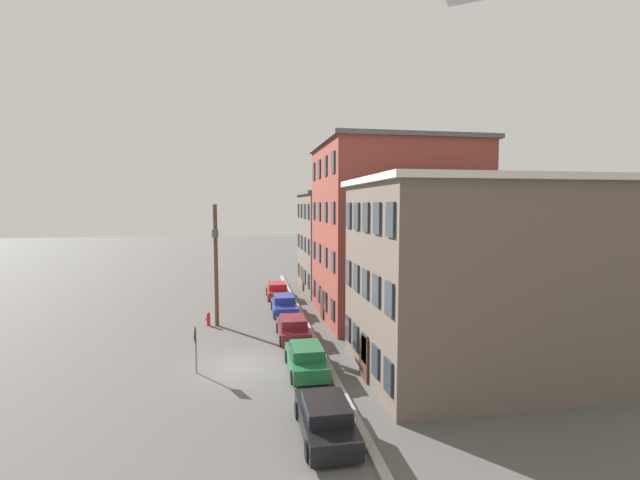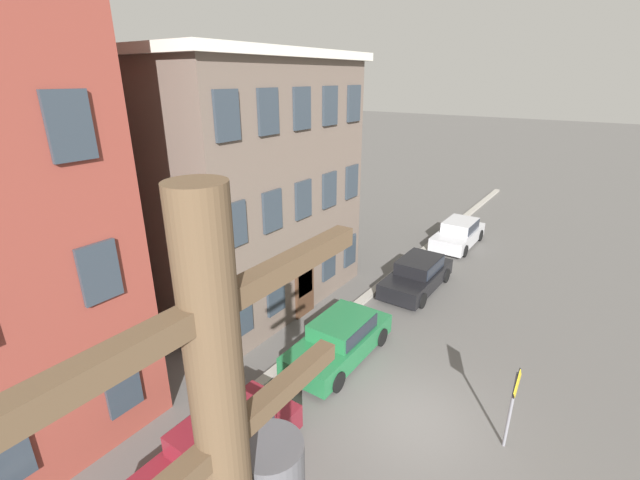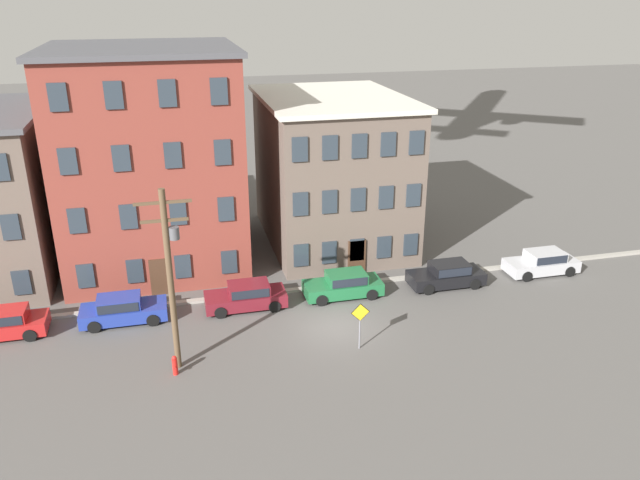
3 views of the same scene
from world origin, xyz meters
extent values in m
plane|color=#565451|center=(0.00, 0.00, 0.00)|extent=(200.00, 200.00, 0.00)
cube|color=#9E998E|center=(0.00, 4.50, 0.08)|extent=(56.00, 0.36, 0.16)
cube|color=#2D3842|center=(-15.97, 5.94, 1.60)|extent=(0.90, 0.10, 1.40)
cube|color=#2D3842|center=(-15.97, 5.94, 4.79)|extent=(0.90, 0.10, 1.40)
cube|color=brown|center=(-8.77, 11.42, 6.47)|extent=(10.49, 10.84, 12.94)
cube|color=#4C4C51|center=(-8.77, 11.42, 13.09)|extent=(10.99, 11.34, 0.30)
cube|color=#2D3842|center=(-12.70, 5.94, 1.62)|extent=(0.90, 0.10, 1.40)
cube|color=#2D3842|center=(-12.70, 5.94, 4.85)|extent=(0.90, 0.10, 1.40)
cube|color=#2D3842|center=(-12.70, 5.94, 8.09)|extent=(0.90, 0.10, 1.40)
cube|color=#2D3842|center=(-12.70, 5.94, 11.32)|extent=(0.90, 0.10, 1.40)
cube|color=#2D3842|center=(-10.08, 5.94, 1.62)|extent=(0.90, 0.10, 1.40)
cube|color=#2D3842|center=(-10.08, 5.94, 4.85)|extent=(0.90, 0.10, 1.40)
cube|color=#2D3842|center=(-10.08, 5.94, 8.09)|extent=(0.90, 0.10, 1.40)
cube|color=#2D3842|center=(-10.08, 5.94, 11.32)|extent=(0.90, 0.10, 1.40)
cube|color=#2D3842|center=(-7.46, 5.94, 1.62)|extent=(0.90, 0.10, 1.40)
cube|color=#2D3842|center=(-7.46, 5.94, 4.85)|extent=(0.90, 0.10, 1.40)
cube|color=#2D3842|center=(-7.46, 5.94, 8.09)|extent=(0.90, 0.10, 1.40)
cube|color=#2D3842|center=(-7.46, 5.94, 11.32)|extent=(0.90, 0.10, 1.40)
cube|color=#2D3842|center=(-4.83, 5.94, 1.62)|extent=(0.90, 0.10, 1.40)
cube|color=#2D3842|center=(-4.83, 5.94, 4.85)|extent=(0.90, 0.10, 1.40)
cube|color=#2D3842|center=(-4.83, 5.94, 8.09)|extent=(0.90, 0.10, 1.40)
cube|color=#2D3842|center=(-4.83, 5.94, 11.32)|extent=(0.90, 0.10, 1.40)
cube|color=#472D1E|center=(-8.77, 5.94, 1.10)|extent=(1.10, 0.10, 2.20)
cube|color=#66564C|center=(2.88, 11.97, 4.80)|extent=(8.65, 11.94, 9.60)
cube|color=silver|center=(2.88, 11.97, 9.75)|extent=(9.15, 12.44, 0.30)
cube|color=#2D3842|center=(-0.58, 5.94, 1.60)|extent=(0.90, 0.10, 1.40)
cube|color=#2D3842|center=(-0.58, 5.94, 4.80)|extent=(0.90, 0.10, 1.40)
cube|color=#2D3842|center=(-0.58, 5.94, 8.00)|extent=(0.90, 0.10, 1.40)
cube|color=#2D3842|center=(1.15, 5.94, 1.60)|extent=(0.90, 0.10, 1.40)
cube|color=#2D3842|center=(1.15, 5.94, 4.80)|extent=(0.90, 0.10, 1.40)
cube|color=#2D3842|center=(1.15, 5.94, 8.00)|extent=(0.90, 0.10, 1.40)
cube|color=#2D3842|center=(2.88, 5.94, 1.60)|extent=(0.90, 0.10, 1.40)
cube|color=#2D3842|center=(2.88, 5.94, 4.80)|extent=(0.90, 0.10, 1.40)
cube|color=#2D3842|center=(2.88, 5.94, 8.00)|extent=(0.90, 0.10, 1.40)
cube|color=#2D3842|center=(4.61, 5.94, 1.60)|extent=(0.90, 0.10, 1.40)
cube|color=#2D3842|center=(4.61, 5.94, 4.80)|extent=(0.90, 0.10, 1.40)
cube|color=#2D3842|center=(4.61, 5.94, 8.00)|extent=(0.90, 0.10, 1.40)
cube|color=#2D3842|center=(6.35, 5.94, 1.60)|extent=(0.90, 0.10, 1.40)
cube|color=#2D3842|center=(6.35, 5.94, 4.80)|extent=(0.90, 0.10, 1.40)
cube|color=#2D3842|center=(6.35, 5.94, 8.00)|extent=(0.90, 0.10, 1.40)
cube|color=#472D1E|center=(2.88, 5.94, 1.10)|extent=(1.10, 0.10, 2.20)
cube|color=#B21E1E|center=(-16.60, 3.14, 0.53)|extent=(4.40, 1.80, 0.70)
cube|color=#B21E1E|center=(-16.40, 3.14, 1.15)|extent=(2.20, 1.51, 0.55)
cube|color=#1E232D|center=(-16.40, 3.14, 1.15)|extent=(2.02, 1.58, 0.48)
cylinder|color=black|center=(-15.15, 2.29, 0.33)|extent=(0.66, 0.22, 0.66)
cylinder|color=black|center=(-15.15, 3.99, 0.33)|extent=(0.66, 0.22, 0.66)
cube|color=#233899|center=(-10.68, 3.24, 0.53)|extent=(4.40, 1.80, 0.70)
cube|color=#233899|center=(-10.88, 3.24, 1.15)|extent=(2.20, 1.51, 0.55)
cube|color=#1E232D|center=(-10.88, 3.24, 1.15)|extent=(2.02, 1.58, 0.48)
cylinder|color=black|center=(-9.23, 4.09, 0.33)|extent=(0.66, 0.22, 0.66)
cylinder|color=black|center=(-9.23, 2.39, 0.33)|extent=(0.66, 0.22, 0.66)
cylinder|color=black|center=(-12.13, 4.09, 0.33)|extent=(0.66, 0.22, 0.66)
cylinder|color=black|center=(-12.13, 2.39, 0.33)|extent=(0.66, 0.22, 0.66)
cube|color=maroon|center=(-4.30, 3.21, 0.53)|extent=(4.40, 1.80, 0.70)
cube|color=maroon|center=(-4.10, 3.21, 1.15)|extent=(2.20, 1.51, 0.55)
cube|color=#1E232D|center=(-4.10, 3.21, 1.15)|extent=(2.02, 1.58, 0.48)
cylinder|color=black|center=(-5.75, 2.36, 0.33)|extent=(0.66, 0.22, 0.66)
cylinder|color=black|center=(-5.75, 4.06, 0.33)|extent=(0.66, 0.22, 0.66)
cylinder|color=black|center=(-2.85, 2.36, 0.33)|extent=(0.66, 0.22, 0.66)
cylinder|color=black|center=(-2.85, 4.06, 0.33)|extent=(0.66, 0.22, 0.66)
cube|color=#1E6638|center=(1.25, 3.28, 0.53)|extent=(4.40, 1.80, 0.70)
cube|color=#1E6638|center=(1.45, 3.28, 1.15)|extent=(2.20, 1.51, 0.55)
cube|color=#1E232D|center=(1.45, 3.28, 1.15)|extent=(2.02, 1.58, 0.48)
cylinder|color=black|center=(-0.20, 2.43, 0.33)|extent=(0.66, 0.22, 0.66)
cylinder|color=black|center=(-0.20, 4.13, 0.33)|extent=(0.66, 0.22, 0.66)
cylinder|color=black|center=(2.70, 2.43, 0.33)|extent=(0.66, 0.22, 0.66)
cylinder|color=black|center=(2.70, 4.13, 0.33)|extent=(0.66, 0.22, 0.66)
cube|color=black|center=(7.49, 3.11, 0.53)|extent=(4.40, 1.80, 0.70)
cube|color=black|center=(7.69, 3.11, 1.15)|extent=(2.20, 1.51, 0.55)
cube|color=#1E232D|center=(7.69, 3.11, 1.15)|extent=(2.02, 1.58, 0.48)
cylinder|color=black|center=(6.04, 2.26, 0.33)|extent=(0.66, 0.22, 0.66)
cylinder|color=black|center=(6.04, 3.96, 0.33)|extent=(0.66, 0.22, 0.66)
cylinder|color=black|center=(8.94, 2.26, 0.33)|extent=(0.66, 0.22, 0.66)
cylinder|color=black|center=(8.94, 3.96, 0.33)|extent=(0.66, 0.22, 0.66)
cube|color=#B7B7BC|center=(13.90, 3.32, 0.53)|extent=(4.40, 1.80, 0.70)
cube|color=#B7B7BC|center=(14.10, 3.32, 1.15)|extent=(2.20, 1.51, 0.55)
cube|color=#1E232D|center=(14.10, 3.32, 1.15)|extent=(2.02, 1.58, 0.48)
cylinder|color=black|center=(12.45, 2.47, 0.33)|extent=(0.66, 0.22, 0.66)
cylinder|color=black|center=(12.45, 4.17, 0.33)|extent=(0.66, 0.22, 0.66)
cylinder|color=black|center=(15.35, 2.47, 0.33)|extent=(0.66, 0.22, 0.66)
cylinder|color=black|center=(15.35, 4.17, 0.33)|extent=(0.66, 0.22, 0.66)
cylinder|color=slate|center=(0.52, -2.28, 1.15)|extent=(0.08, 0.08, 2.30)
cube|color=yellow|center=(0.52, -2.31, 1.99)|extent=(0.87, 0.03, 0.87)
cube|color=black|center=(0.52, -2.30, 1.99)|extent=(0.94, 0.02, 0.94)
cylinder|color=brown|center=(-8.08, -1.78, 4.31)|extent=(0.28, 0.28, 8.61)
cube|color=brown|center=(-8.08, -1.78, 8.01)|extent=(2.40, 0.12, 0.12)
cube|color=brown|center=(-8.08, -1.78, 7.21)|extent=(2.00, 0.12, 0.12)
cylinder|color=#515156|center=(-7.73, -1.78, 6.61)|extent=(0.44, 0.44, 0.55)
cylinder|color=red|center=(-8.24, -2.39, 0.40)|extent=(0.24, 0.24, 0.80)
sphere|color=red|center=(-8.24, -2.39, 0.85)|extent=(0.22, 0.22, 0.22)
cylinder|color=red|center=(-8.24, -2.55, 0.45)|extent=(0.10, 0.12, 0.10)
camera|label=1|loc=(22.52, 0.26, 8.57)|focal=24.00mm
camera|label=2|loc=(-9.20, -3.18, 9.02)|focal=24.00mm
camera|label=3|loc=(-7.63, -27.24, 16.28)|focal=35.00mm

